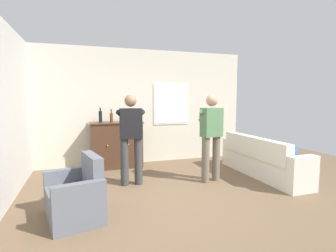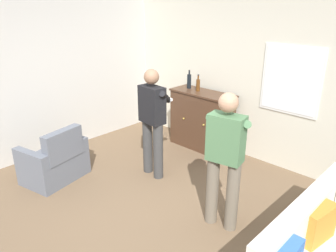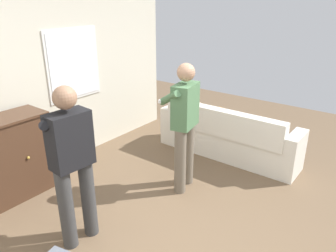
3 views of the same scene
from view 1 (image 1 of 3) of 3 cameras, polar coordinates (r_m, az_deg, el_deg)
The scene contains 9 objects.
ground at distance 4.38m, azimuth 3.68°, elevation -15.56°, with size 10.40×10.40×0.00m, color brown.
wall_back_with_window at distance 6.62m, azimuth -4.79°, elevation 4.21°, with size 5.20×0.15×2.80m.
couch at distance 5.81m, azimuth 19.50°, elevation -7.02°, with size 0.57×2.28×0.83m.
armchair at distance 3.85m, azimuth -19.35°, elevation -14.44°, with size 0.82×1.00×0.85m.
sideboard_cabinet at distance 6.22m, azimuth -11.10°, elevation -4.04°, with size 1.19×0.49×1.07m.
bottle_wine_green at distance 6.12m, azimuth -12.22°, elevation 1.88°, with size 0.07×0.07×0.30m.
bottle_liquor_amber at distance 6.13m, azimuth -14.50°, elevation 2.04°, with size 0.08×0.08×0.34m.
person_standing_left at distance 4.89m, azimuth -8.06°, elevation -1.96°, with size 0.56×0.49×1.68m.
person_standing_right at distance 5.10m, azimuth 9.33°, elevation -1.64°, with size 0.55×0.51×1.68m.
Camera 1 is at (-1.54, -3.77, 1.62)m, focal length 28.00 mm.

